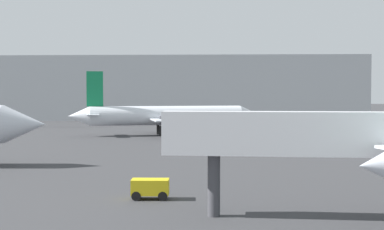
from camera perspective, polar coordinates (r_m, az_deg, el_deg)
The scene contains 4 objects.
airplane_far_left at distance 90.48m, azimuth -2.67°, elevation -0.05°, with size 30.22×17.88×9.97m.
jet_bridge at distance 32.51m, azimuth 17.64°, elevation -2.01°, with size 21.14×3.28×6.06m.
baggage_cart at distance 37.45m, azimuth -4.16°, elevation -7.17°, with size 2.45×1.46×1.30m.
terminal_building at distance 142.91m, azimuth -3.03°, elevation 2.65°, with size 96.42×23.72×15.15m, color #999EA3.
Camera 1 is at (-0.94, -10.95, 7.00)m, focal length 53.88 mm.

